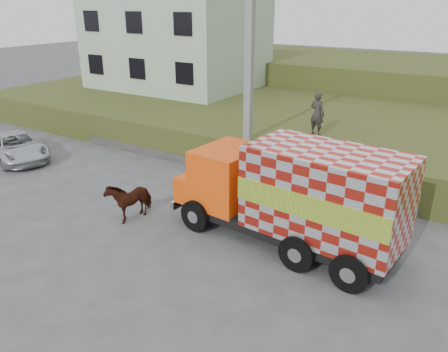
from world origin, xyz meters
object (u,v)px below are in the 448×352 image
Objects in this scene: cow at (130,199)px; pedestrian at (317,113)px; utility_pole at (249,76)px; suv at (15,146)px; cargo_truck at (295,195)px.

cow is 0.86× the size of pedestrian.
cow is (-1.33, -5.71, -3.40)m from utility_pole.
suv is at bearing 40.74° from pedestrian.
utility_pole is at bearing 137.83° from cargo_truck.
cargo_truck is at bearing -74.19° from suv.
cargo_truck is at bearing -47.90° from utility_pole.
cargo_truck is 4.60× the size of cow.
cow is at bearing -103.12° from utility_pole.
cow is 8.75m from suv.
cow is at bearing -83.11° from suv.
suv is at bearing -157.37° from utility_pole.
utility_pole reaches higher than cargo_truck.
cow is at bearing 79.35° from pedestrian.
cargo_truck is 5.61m from cow.
pedestrian reaches higher than cargo_truck.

